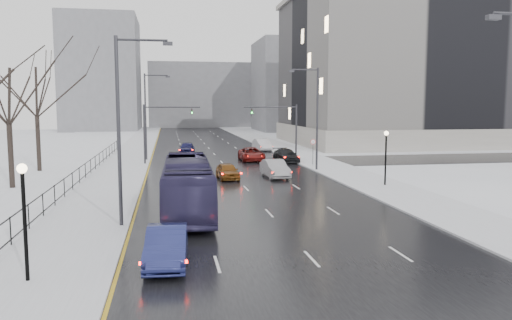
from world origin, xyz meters
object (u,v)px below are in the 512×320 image
mast_signal_right (287,126)px  lamppost_l (24,205)px  mast_signal_left (154,127)px  sedan_center_far (187,148)px  sedan_right_cross (251,154)px  lamppost_r_mid (386,150)px  streetlight_r_mid (315,114)px  sedan_left_near (167,246)px  sedan_right_distant (262,145)px  sedan_right_far (286,155)px  bus (187,186)px  tree_park_e (40,172)px  sedan_right_near (275,169)px  sedan_center_near (227,171)px  tree_park_d (13,189)px  streetlight_l_near (123,122)px  streetlight_l_far (147,112)px  no_uturn_sign (313,144)px

mast_signal_right → lamppost_l: bearing=-117.0°
mast_signal_right → mast_signal_left: same height
lamppost_l → sedan_center_far: size_ratio=0.92×
sedan_right_cross → lamppost_r_mid: bearing=-69.0°
mast_signal_right → mast_signal_left: size_ratio=1.00×
streetlight_r_mid → sedan_left_near: (-14.18, -26.62, -4.82)m
lamppost_l → sedan_right_distant: size_ratio=0.87×
sedan_right_cross → sedan_right_far: size_ratio=1.10×
sedan_left_near → sedan_right_distant: sedan_right_distant is taller
mast_signal_left → bus: mast_signal_left is taller
tree_park_e → sedan_right_near: tree_park_e is taller
sedan_right_far → sedan_right_distant: size_ratio=1.01×
lamppost_l → tree_park_e: bearing=102.7°
tree_park_e → sedan_center_near: bearing=-24.7°
tree_park_d → mast_signal_right: bearing=29.1°
lamppost_l → lamppost_r_mid: same height
mast_signal_right → lamppost_r_mid: bearing=-78.5°
tree_park_d → mast_signal_left: (10.47, 14.00, 4.11)m
tree_park_e → mast_signal_right: size_ratio=2.08×
mast_signal_right → sedan_right_cross: mast_signal_right is taller
streetlight_r_mid → sedan_right_distant: size_ratio=2.02×
sedan_right_distant → mast_signal_left: bearing=-141.1°
lamppost_r_mid → sedan_right_near: bearing=140.9°
mast_signal_right → bus: bearing=-115.8°
tree_park_d → streetlight_l_near: size_ratio=1.25×
sedan_right_distant → sedan_right_near: bearing=-103.2°
sedan_right_cross → streetlight_l_near: bearing=-111.7°
lamppost_r_mid → bus: lamppost_r_mid is taller
lamppost_r_mid → bus: 17.37m
mast_signal_right → sedan_right_cross: 5.26m
tree_park_e → streetlight_l_far: 14.01m
streetlight_l_near → sedan_right_distant: (15.26, 41.87, -4.76)m
no_uturn_sign → tree_park_d: bearing=-159.7°
mast_signal_left → bus: (2.53, -25.11, -2.41)m
bus → sedan_center_near: bus is taller
streetlight_l_far → lamppost_l: size_ratio=2.34×
lamppost_r_mid → sedan_right_far: (-3.80, 17.79, -2.18)m
streetlight_l_near → sedan_center_near: (7.31, 16.01, -4.88)m
sedan_center_far → streetlight_l_far: bearing=-120.5°
no_uturn_sign → sedan_right_far: size_ratio=0.54×
bus → sedan_center_near: size_ratio=2.88×
sedan_right_far → sedan_right_cross: bearing=151.1°
streetlight_l_far → sedan_right_distant: bearing=32.9°
no_uturn_sign → sedan_left_near: size_ratio=0.59×
streetlight_l_far → bus: streetlight_l_far is taller
sedan_right_near → sedan_right_distant: sedan_right_distant is taller
tree_park_e → lamppost_l: bearing=-77.3°
lamppost_r_mid → sedan_right_cross: (-7.50, 19.45, -2.14)m
lamppost_r_mid → sedan_right_cross: lamppost_r_mid is taller
lamppost_l → no_uturn_sign: bearing=57.7°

